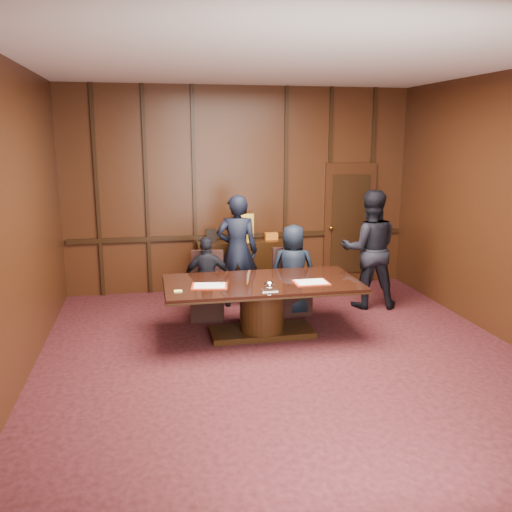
% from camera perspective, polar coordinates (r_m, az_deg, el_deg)
% --- Properties ---
extents(room, '(7.00, 7.04, 3.50)m').
position_cam_1_polar(room, '(6.21, 4.20, 3.69)').
color(room, black).
rests_on(room, ground).
extents(sideboard, '(1.60, 0.45, 1.54)m').
position_cam_1_polar(sideboard, '(9.43, -1.34, -0.86)').
color(sideboard, black).
rests_on(sideboard, ground).
extents(conference_table, '(2.62, 1.32, 0.76)m').
position_cam_1_polar(conference_table, '(7.36, 0.63, -4.57)').
color(conference_table, black).
rests_on(conference_table, ground).
extents(folder_left, '(0.50, 0.39, 0.02)m').
position_cam_1_polar(folder_left, '(7.06, -4.92, -3.16)').
color(folder_left, '#B62910').
rests_on(folder_left, conference_table).
extents(folder_right, '(0.46, 0.33, 0.02)m').
position_cam_1_polar(folder_right, '(7.25, 5.81, -2.77)').
color(folder_right, '#B62910').
rests_on(folder_right, conference_table).
extents(inkstand, '(0.20, 0.14, 0.12)m').
position_cam_1_polar(inkstand, '(6.85, 1.41, -3.22)').
color(inkstand, white).
rests_on(inkstand, conference_table).
extents(notepad, '(0.10, 0.07, 0.01)m').
position_cam_1_polar(notepad, '(6.88, -8.21, -3.68)').
color(notepad, '#F8F579').
rests_on(notepad, conference_table).
extents(chair_left, '(0.55, 0.55, 0.99)m').
position_cam_1_polar(chair_left, '(8.15, -5.11, -4.49)').
color(chair_left, black).
rests_on(chair_left, ground).
extents(chair_right, '(0.55, 0.55, 0.99)m').
position_cam_1_polar(chair_right, '(8.38, 3.72, -3.99)').
color(chair_right, black).
rests_on(chair_right, ground).
extents(signatory_left, '(0.75, 0.36, 1.24)m').
position_cam_1_polar(signatory_left, '(7.99, -5.13, -2.40)').
color(signatory_left, black).
rests_on(signatory_left, ground).
extents(signatory_right, '(0.76, 0.59, 1.39)m').
position_cam_1_polar(signatory_right, '(8.20, 3.93, -1.46)').
color(signatory_right, black).
rests_on(signatory_right, ground).
extents(witness_left, '(0.72, 0.54, 1.79)m').
position_cam_1_polar(witness_left, '(8.53, -1.98, 0.51)').
color(witness_left, black).
rests_on(witness_left, ground).
extents(witness_right, '(1.03, 0.87, 1.86)m').
position_cam_1_polar(witness_right, '(8.68, 11.86, 0.70)').
color(witness_right, black).
rests_on(witness_right, ground).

